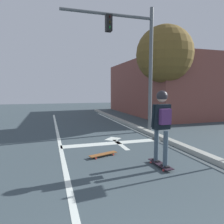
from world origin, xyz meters
TOP-DOWN VIEW (x-y plane):
  - lane_line_center at (-0.63, 6.00)m, footprint 0.12×20.00m
  - lane_line_curbside at (2.80, 6.00)m, footprint 0.12×20.00m
  - stop_bar at (1.16, 6.74)m, footprint 3.58×0.40m
  - lane_arrow_stem at (1.34, 6.48)m, footprint 0.16×1.40m
  - lane_arrow_head at (1.34, 7.33)m, footprint 0.71×0.71m
  - curb_strip at (3.05, 6.00)m, footprint 0.24×24.00m
  - skateboard at (1.58, 4.28)m, footprint 0.26×0.83m
  - skater at (1.58, 4.27)m, footprint 0.48×0.64m
  - spare_skateboard at (0.46, 5.43)m, footprint 0.86×0.43m
  - traffic_signal_mast at (2.54, 8.24)m, footprint 3.89×0.34m
  - roadside_tree at (5.10, 10.07)m, footprint 3.07×3.07m
  - building_block at (10.61, 14.61)m, footprint 11.32×10.09m

SIDE VIEW (x-z plane):
  - lane_line_center at x=-0.63m, z-range 0.00..0.01m
  - lane_line_curbside at x=2.80m, z-range 0.00..0.01m
  - stop_bar at x=1.16m, z-range 0.00..0.01m
  - lane_arrow_stem at x=1.34m, z-range 0.00..0.01m
  - lane_arrow_head at x=1.34m, z-range 0.00..0.01m
  - skateboard at x=1.58m, z-range 0.03..0.10m
  - spare_skateboard at x=0.46m, z-range 0.02..0.10m
  - curb_strip at x=3.05m, z-range 0.00..0.14m
  - skater at x=1.58m, z-range 0.32..2.08m
  - building_block at x=10.61m, z-range 0.00..4.08m
  - traffic_signal_mast at x=2.54m, z-range 0.86..6.18m
  - roadside_tree at x=5.10m, z-range 1.11..6.42m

